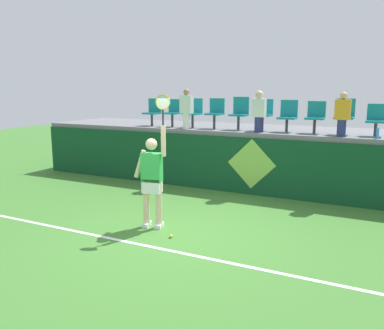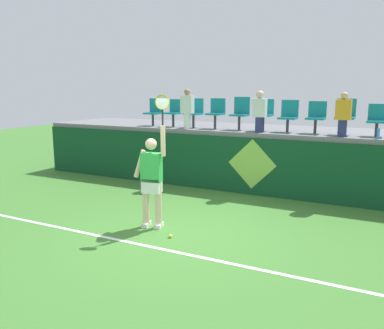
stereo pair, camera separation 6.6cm
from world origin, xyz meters
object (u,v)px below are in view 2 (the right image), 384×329
Objects in this scene: stadium_chair_0 at (154,111)px; stadium_chair_3 at (216,111)px; stadium_chair_2 at (195,111)px; stadium_chair_4 at (240,112)px; stadium_chair_6 at (289,115)px; stadium_chair_8 at (345,115)px; stadium_chair_9 at (377,119)px; spectator_2 at (260,111)px; stadium_chair_1 at (174,111)px; spectator_1 at (343,114)px; stadium_chair_5 at (264,113)px; tennis_player at (152,178)px; spectator_0 at (187,108)px; tennis_ball at (170,236)px; water_bottle at (378,134)px; stadium_chair_7 at (316,116)px.

stadium_chair_3 reaches higher than stadium_chair_0.
stadium_chair_4 reaches higher than stadium_chair_2.
stadium_chair_6 is (2.69, 0.00, -0.02)m from stadium_chair_2.
stadium_chair_8 is at bearing 0.03° from stadium_chair_2.
spectator_2 reaches higher than stadium_chair_9.
stadium_chair_8 is 1.15× the size of stadium_chair_9.
stadium_chair_4 reaches higher than stadium_chair_9.
stadium_chair_1 is 0.77× the size of spectator_1.
stadium_chair_5 reaches higher than stadium_chair_0.
tennis_player is 2.92× the size of stadium_chair_4.
stadium_chair_2 is 1.10× the size of stadium_chair_9.
spectator_1 reaches higher than stadium_chair_2.
stadium_chair_9 is at bearing 46.99° from tennis_player.
tennis_ball is at bearing -66.37° from spectator_0.
stadium_chair_8 is (2.67, -0.00, 0.00)m from stadium_chair_4.
stadium_chair_0 is 6.14m from stadium_chair_9.
stadium_chair_5 is (-2.78, 0.52, 0.36)m from water_bottle.
spectator_2 is (-2.01, 0.04, 0.02)m from spectator_1.
stadium_chair_4 is 1.11× the size of stadium_chair_7.
spectator_1 is at bearing -90.00° from stadium_chair_8.
tennis_ball is 5.32m from stadium_chair_8.
spectator_2 is at bearing -31.64° from stadium_chair_4.
stadium_chair_6 is 1.37m from stadium_chair_8.
stadium_chair_0 is at bearing 175.20° from water_bottle.
stadium_chair_6 reaches higher than stadium_chair_7.
water_bottle is 0.31× the size of stadium_chair_9.
stadium_chair_8 reaches higher than stadium_chair_5.
spectator_0 reaches higher than stadium_chair_4.
spectator_2 is (0.00, -0.40, 0.07)m from stadium_chair_5.
stadium_chair_5 is at bearing -179.87° from stadium_chair_8.
stadium_chair_5 reaches higher than stadium_chair_1.
stadium_chair_9 is at bearing 8.42° from spectator_2.
stadium_chair_6 is (-2.14, 0.52, 0.32)m from water_bottle.
stadium_chair_7 reaches higher than stadium_chair_9.
stadium_chair_2 is at bearing 179.94° from stadium_chair_3.
stadium_chair_1 is at bearing -179.88° from stadium_chair_6.
stadium_chair_4 is (0.30, 3.96, 1.07)m from tennis_player.
water_bottle is 0.60m from stadium_chair_9.
stadium_chair_3 reaches higher than stadium_chair_7.
stadium_chair_3 reaches higher than stadium_chair_2.
spectator_1 reaches higher than stadium_chair_3.
stadium_chair_7 is at bearing -0.18° from stadium_chair_4.
stadium_chair_3 is 0.71m from stadium_chair_4.
stadium_chair_6 is at bearing 0.12° from stadium_chair_3.
tennis_ball is at bearing -61.33° from stadium_chair_1.
spectator_2 is at bearing 177.62° from water_bottle.
stadium_chair_7 is at bearing 179.95° from stadium_chair_9.
stadium_chair_0 is 3.42m from stadium_chair_5.
stadium_chair_8 is at bearing 0.07° from stadium_chair_1.
stadium_chair_0 is at bearing 179.62° from stadium_chair_1.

